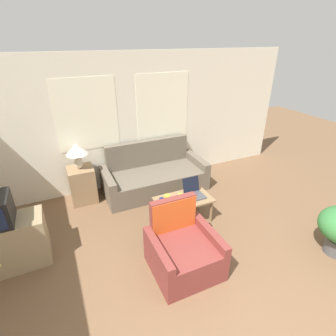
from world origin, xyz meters
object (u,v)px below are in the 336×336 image
(armchair, at_px, (182,251))
(coffee_table, at_px, (184,202))
(cup_white, at_px, (180,196))
(snack_bowl, at_px, (177,203))
(couch, at_px, (154,176))
(cup_yellow, at_px, (167,198))
(cup_navy, at_px, (162,201))
(table_lamp, at_px, (77,151))
(laptop, at_px, (194,192))

(armchair, xyz_separation_m, coffee_table, (0.46, 0.86, 0.12))
(cup_white, bearing_deg, snack_bowl, -132.07)
(couch, distance_m, snack_bowl, 1.34)
(cup_yellow, bearing_deg, armchair, -101.79)
(cup_navy, height_order, snack_bowl, cup_navy)
(armchair, bearing_deg, coffee_table, 61.74)
(armchair, height_order, cup_white, armchair)
(armchair, bearing_deg, couch, 78.73)
(cup_navy, bearing_deg, table_lamp, 128.39)
(cup_navy, distance_m, snack_bowl, 0.25)
(snack_bowl, bearing_deg, coffee_table, 31.65)
(laptop, relative_size, cup_navy, 3.38)
(snack_bowl, bearing_deg, armchair, -111.29)
(couch, relative_size, table_lamp, 4.18)
(couch, height_order, table_lamp, table_lamp)
(table_lamp, height_order, cup_navy, table_lamp)
(armchair, bearing_deg, laptop, 53.44)
(armchair, relative_size, cup_yellow, 8.39)
(coffee_table, bearing_deg, laptop, 10.87)
(armchair, distance_m, cup_white, 0.99)
(armchair, bearing_deg, table_lamp, 113.59)
(couch, bearing_deg, cup_white, -90.44)
(cup_white, bearing_deg, table_lamp, 135.90)
(laptop, height_order, cup_yellow, laptop)
(table_lamp, distance_m, snack_bowl, 1.99)
(armchair, bearing_deg, cup_navy, 84.77)
(cup_navy, bearing_deg, cup_yellow, 15.47)
(couch, xyz_separation_m, cup_navy, (-0.33, -1.19, 0.22))
(table_lamp, bearing_deg, laptop, -38.60)
(table_lamp, bearing_deg, couch, -5.35)
(armchair, xyz_separation_m, cup_white, (0.40, 0.88, 0.22))
(table_lamp, xyz_separation_m, cup_yellow, (1.15, -1.29, -0.53))
(coffee_table, relative_size, cup_yellow, 8.43)
(couch, bearing_deg, laptop, -77.73)
(laptop, distance_m, cup_yellow, 0.48)
(cup_navy, distance_m, cup_yellow, 0.11)
(couch, distance_m, armchair, 2.11)
(cup_yellow, xyz_separation_m, snack_bowl, (0.10, -0.16, -0.03))
(laptop, bearing_deg, cup_white, -175.16)
(couch, relative_size, cup_yellow, 18.55)
(couch, height_order, snack_bowl, couch)
(cup_yellow, bearing_deg, table_lamp, 131.90)
(table_lamp, bearing_deg, armchair, -66.41)
(snack_bowl, bearing_deg, table_lamp, 131.05)
(cup_navy, xyz_separation_m, cup_yellow, (0.11, 0.03, 0.01))
(table_lamp, height_order, snack_bowl, table_lamp)
(cup_yellow, relative_size, snack_bowl, 0.52)
(laptop, relative_size, cup_white, 3.26)
(cup_yellow, bearing_deg, couch, 79.13)
(cup_navy, xyz_separation_m, snack_bowl, (0.21, -0.13, -0.02))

